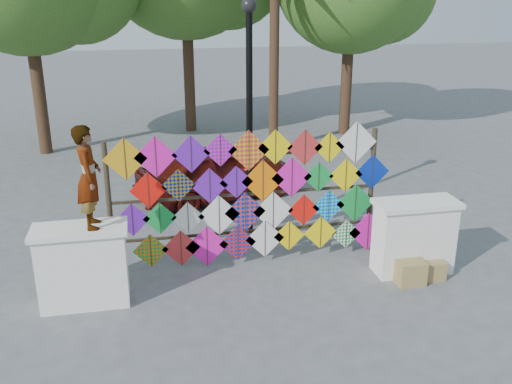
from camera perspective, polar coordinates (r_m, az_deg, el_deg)
ground at (r=9.63m, az=-0.07°, el=-8.82°), size 80.00×80.00×0.00m
parapet_left at (r=9.05m, az=-16.92°, el=-7.06°), size 1.40×0.65×1.28m
parapet_right at (r=10.02m, az=15.52°, el=-4.27°), size 1.40×0.65×1.28m
kite_rack at (r=9.79m, az=-0.33°, el=-0.47°), size 4.93×0.24×2.46m
vendor_woman at (r=8.52m, az=-16.40°, el=1.45°), size 0.38×0.57×1.53m
sedan at (r=13.11m, az=-3.90°, el=2.03°), size 4.00×2.54×1.27m
lamppost at (r=10.66m, az=-0.67°, el=9.38°), size 0.28×0.28×4.46m
cardboard_box_near at (r=9.80m, az=15.09°, el=-7.70°), size 0.45×0.40×0.40m
cardboard_box_far at (r=10.08m, az=17.15°, el=-7.38°), size 0.38×0.35×0.32m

